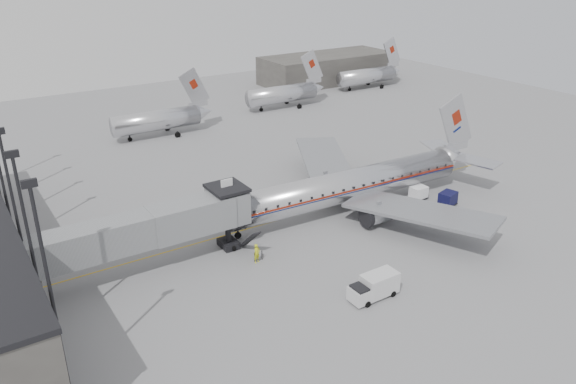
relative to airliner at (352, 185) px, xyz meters
The scene contains 12 objects.
ground 8.37m from the airliner, 149.15° to the right, with size 160.00×160.00×0.00m, color slate.
hangar 67.81m from the airliner, 55.64° to the left, with size 30.00×12.00×6.00m, color #3B3836.
apron_line 5.13m from the airliner, 152.08° to the left, with size 0.15×60.00×0.01m, color gold.
jet_bridge 23.43m from the airliner, behind, with size 21.00×6.20×7.10m.
distant_aircraft_near 38.92m from the airliner, 102.65° to the left, with size 16.39×3.20×10.26m.
distant_aircraft_mid 45.47m from the airliner, 67.40° to the left, with size 16.39×3.20×10.26m.
distant_aircraft_far 61.92m from the airliner, 47.95° to the left, with size 16.39×3.20×10.26m.
airliner is the anchor object (origin of this frame).
service_van 18.11m from the airliner, 122.95° to the right, with size 4.52×1.82×2.12m.
baggage_cart_navy 11.41m from the airliner, 29.47° to the right, with size 2.49×2.12×1.68m.
baggage_cart_white 8.89m from the airliner, 15.38° to the right, with size 2.01×1.54×1.58m.
ramp_worker 15.98m from the airliner, 163.18° to the right, with size 0.70×0.46×1.93m, color #C8D018.
Camera 1 is at (-31.24, -40.99, 27.30)m, focal length 35.00 mm.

